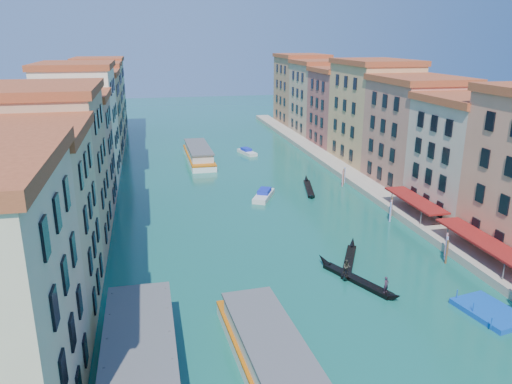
# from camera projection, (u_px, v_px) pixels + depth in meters

# --- Properties ---
(left_bank_palazzos) EXTENTS (12.80, 128.40, 21.00)m
(left_bank_palazzos) POSITION_uv_depth(u_px,v_px,m) (76.00, 134.00, 82.94)
(left_bank_palazzos) COLOR #CCB98E
(left_bank_palazzos) RESTS_ON ground
(right_bank_palazzos) EXTENTS (12.80, 128.40, 21.00)m
(right_bank_palazzos) POSITION_uv_depth(u_px,v_px,m) (386.00, 122.00, 94.66)
(right_bank_palazzos) COLOR brown
(right_bank_palazzos) RESTS_ON ground
(quay) EXTENTS (4.00, 140.00, 1.00)m
(quay) POSITION_uv_depth(u_px,v_px,m) (344.00, 171.00, 95.78)
(quay) COLOR gray
(quay) RESTS_ON ground
(restaurant_awnings) EXTENTS (3.20, 44.55, 3.12)m
(restaurant_awnings) POSITION_uv_depth(u_px,v_px,m) (488.00, 244.00, 55.92)
(restaurant_awnings) COLOR maroon
(restaurant_awnings) RESTS_ON ground
(vaporetto_stop) EXTENTS (5.40, 16.40, 3.65)m
(vaporetto_stop) POSITION_uv_depth(u_px,v_px,m) (141.00, 360.00, 38.32)
(vaporetto_stop) COLOR #565658
(vaporetto_stop) RESTS_ON ground
(mooring_poles_right) EXTENTS (1.44, 54.24, 3.20)m
(mooring_poles_right) POSITION_uv_depth(u_px,v_px,m) (433.00, 240.00, 61.20)
(mooring_poles_right) COLOR brown
(mooring_poles_right) RESTS_ON ground
(mooring_poles_left) EXTENTS (0.24, 8.24, 3.20)m
(mooring_poles_left) POSITION_uv_depth(u_px,v_px,m) (107.00, 366.00, 37.85)
(mooring_poles_left) COLOR brown
(mooring_poles_left) RESTS_ON ground
(vaporetto_near) EXTENTS (6.06, 21.39, 3.14)m
(vaporetto_near) POSITION_uv_depth(u_px,v_px,m) (275.00, 363.00, 37.92)
(vaporetto_near) COLOR silver
(vaporetto_near) RESTS_ON ground
(vaporetto_far) EXTENTS (4.94, 21.09, 3.13)m
(vaporetto_far) POSITION_uv_depth(u_px,v_px,m) (199.00, 154.00, 105.75)
(vaporetto_far) COLOR white
(vaporetto_far) RESTS_ON ground
(gondola_fore) EXTENTS (5.78, 11.38, 2.41)m
(gondola_fore) POSITION_uv_depth(u_px,v_px,m) (357.00, 279.00, 53.42)
(gondola_fore) COLOR black
(gondola_fore) RESTS_ON ground
(gondola_right) EXTENTS (5.98, 10.49, 2.27)m
(gondola_right) POSITION_uv_depth(u_px,v_px,m) (349.00, 261.00, 57.64)
(gondola_right) COLOR black
(gondola_right) RESTS_ON ground
(gondola_far) EXTENTS (3.60, 12.04, 1.72)m
(gondola_far) POSITION_uv_depth(u_px,v_px,m) (309.00, 188.00, 85.79)
(gondola_far) COLOR black
(gondola_far) RESTS_ON ground
(motorboat_mid) EXTENTS (4.99, 7.07, 1.42)m
(motorboat_mid) POSITION_uv_depth(u_px,v_px,m) (264.00, 195.00, 81.25)
(motorboat_mid) COLOR silver
(motorboat_mid) RESTS_ON ground
(motorboat_far) EXTENTS (3.62, 6.58, 1.30)m
(motorboat_far) POSITION_uv_depth(u_px,v_px,m) (247.00, 152.00, 111.83)
(motorboat_far) COLOR silver
(motorboat_far) RESTS_ON ground
(blue_dock) EXTENTS (5.24, 6.91, 0.52)m
(blue_dock) POSITION_uv_depth(u_px,v_px,m) (490.00, 311.00, 47.29)
(blue_dock) COLOR #0D48B1
(blue_dock) RESTS_ON ground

